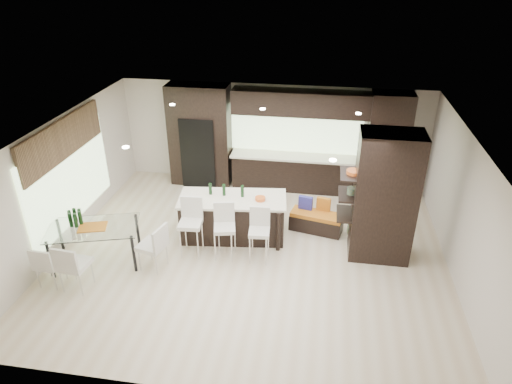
% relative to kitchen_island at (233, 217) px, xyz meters
% --- Properties ---
extents(ground, '(8.00, 8.00, 0.00)m').
position_rel_kitchen_island_xyz_m(ground, '(0.52, -0.61, -0.48)').
color(ground, beige).
rests_on(ground, ground).
extents(back_wall, '(8.00, 0.02, 2.70)m').
position_rel_kitchen_island_xyz_m(back_wall, '(0.52, 2.89, 0.87)').
color(back_wall, beige).
rests_on(back_wall, ground).
extents(left_wall, '(0.02, 7.00, 2.70)m').
position_rel_kitchen_island_xyz_m(left_wall, '(-3.48, -0.61, 0.87)').
color(left_wall, beige).
rests_on(left_wall, ground).
extents(right_wall, '(0.02, 7.00, 2.70)m').
position_rel_kitchen_island_xyz_m(right_wall, '(4.52, -0.61, 0.87)').
color(right_wall, beige).
rests_on(right_wall, ground).
extents(ceiling, '(8.00, 7.00, 0.02)m').
position_rel_kitchen_island_xyz_m(ceiling, '(0.52, -0.61, 2.22)').
color(ceiling, white).
rests_on(ceiling, ground).
extents(window_left, '(0.04, 3.20, 1.90)m').
position_rel_kitchen_island_xyz_m(window_left, '(-3.44, -0.41, 0.87)').
color(window_left, '#B2D199').
rests_on(window_left, left_wall).
extents(window_back, '(3.40, 0.04, 1.20)m').
position_rel_kitchen_island_xyz_m(window_back, '(1.12, 2.85, 1.07)').
color(window_back, '#B2D199').
rests_on(window_back, back_wall).
extents(stone_accent, '(0.08, 3.00, 0.80)m').
position_rel_kitchen_island_xyz_m(stone_accent, '(-3.41, -0.41, 1.77)').
color(stone_accent, brown).
rests_on(stone_accent, left_wall).
extents(ceiling_spots, '(4.00, 3.00, 0.02)m').
position_rel_kitchen_island_xyz_m(ceiling_spots, '(0.52, -0.36, 2.20)').
color(ceiling_spots, white).
rests_on(ceiling_spots, ceiling).
extents(back_cabinetry, '(6.80, 0.68, 2.70)m').
position_rel_kitchen_island_xyz_m(back_cabinetry, '(1.02, 2.56, 0.87)').
color(back_cabinetry, black).
rests_on(back_cabinetry, ground).
extents(refrigerator, '(0.90, 0.68, 1.90)m').
position_rel_kitchen_island_xyz_m(refrigerator, '(-1.38, 2.51, 0.47)').
color(refrigerator, black).
rests_on(refrigerator, ground).
extents(partition_column, '(1.20, 0.80, 2.70)m').
position_rel_kitchen_island_xyz_m(partition_column, '(3.12, -0.21, 0.87)').
color(partition_column, black).
rests_on(partition_column, ground).
extents(kitchen_island, '(2.40, 1.25, 0.96)m').
position_rel_kitchen_island_xyz_m(kitchen_island, '(0.00, 0.00, 0.00)').
color(kitchen_island, black).
rests_on(kitchen_island, ground).
extents(stool_left, '(0.48, 0.48, 1.02)m').
position_rel_kitchen_island_xyz_m(stool_left, '(-0.71, -0.82, 0.03)').
color(stool_left, silver).
rests_on(stool_left, ground).
extents(stool_mid, '(0.51, 0.51, 0.96)m').
position_rel_kitchen_island_xyz_m(stool_mid, '(0.00, -0.81, 0.00)').
color(stool_mid, silver).
rests_on(stool_mid, ground).
extents(stool_right, '(0.44, 0.44, 0.93)m').
position_rel_kitchen_island_xyz_m(stool_right, '(0.71, -0.80, -0.02)').
color(stool_right, silver).
rests_on(stool_right, ground).
extents(bench, '(1.24, 0.69, 0.45)m').
position_rel_kitchen_island_xyz_m(bench, '(1.81, 0.51, -0.25)').
color(bench, black).
rests_on(bench, ground).
extents(floor_vase, '(0.50, 0.50, 1.17)m').
position_rel_kitchen_island_xyz_m(floor_vase, '(2.70, 0.20, 0.11)').
color(floor_vase, '#45533B').
rests_on(floor_vase, ground).
extents(dining_table, '(1.93, 1.42, 0.83)m').
position_rel_kitchen_island_xyz_m(dining_table, '(-2.52, -1.39, -0.06)').
color(dining_table, white).
rests_on(dining_table, ground).
extents(chair_near, '(0.55, 0.55, 0.93)m').
position_rel_kitchen_island_xyz_m(chair_near, '(-2.52, -2.21, -0.02)').
color(chair_near, silver).
rests_on(chair_near, ground).
extents(chair_far, '(0.46, 0.46, 0.81)m').
position_rel_kitchen_island_xyz_m(chair_far, '(-3.06, -2.17, -0.08)').
color(chair_far, silver).
rests_on(chair_far, ground).
extents(chair_end, '(0.59, 0.59, 0.91)m').
position_rel_kitchen_island_xyz_m(chair_end, '(-1.34, -1.39, -0.02)').
color(chair_end, silver).
rests_on(chair_end, ground).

